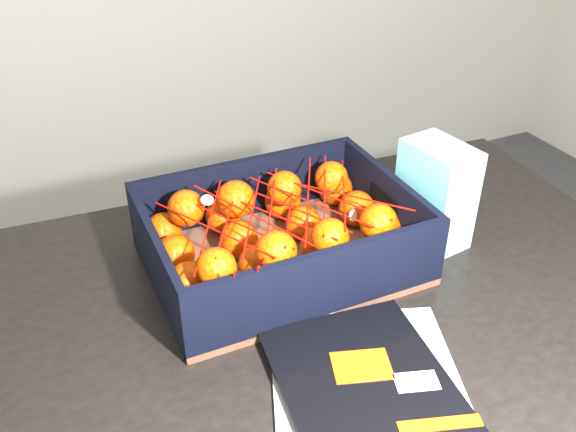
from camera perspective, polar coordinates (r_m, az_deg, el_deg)
name	(u,v)px	position (r m, az deg, el deg)	size (l,w,h in m)	color
table	(307,360)	(1.00, 1.71, -13.07)	(1.25, 0.87, 0.75)	black
magazine_stack	(369,391)	(0.82, 7.40, -15.62)	(0.33, 0.34, 0.02)	beige
produce_crate	(280,245)	(1.00, -0.72, -2.66)	(0.41, 0.31, 0.12)	#8B5940
clementine_heap	(281,234)	(0.99, -0.65, -1.68)	(0.39, 0.29, 0.11)	#FF4905
mesh_net	(278,212)	(0.95, -0.92, 0.38)	(0.34, 0.27, 0.09)	red
retail_carton	(435,194)	(1.06, 13.35, 1.96)	(0.08, 0.12, 0.18)	white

